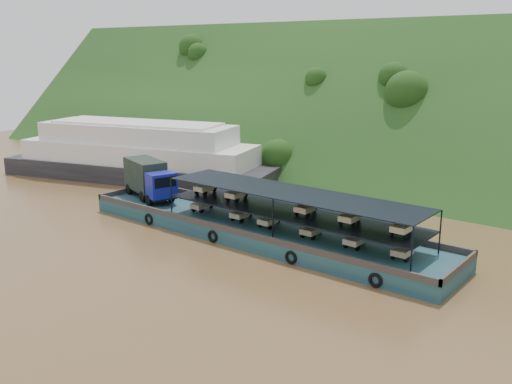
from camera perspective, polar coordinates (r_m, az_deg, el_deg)
The scene contains 4 objects.
ground at distance 49.13m, azimuth -0.35°, elevation -4.65°, with size 160.00×160.00×0.00m, color brown.
hillside at distance 79.50m, azimuth 16.13°, elevation 2.09°, with size 140.00×28.00×28.00m, color #193714.
cargo_barge at distance 50.16m, azimuth -1.39°, elevation -2.76°, with size 35.11×7.18×4.99m.
passenger_ferry at distance 72.64m, azimuth -11.69°, elevation 3.74°, with size 36.24×18.51×7.13m.
Camera 1 is at (29.14, -36.26, 15.81)m, focal length 40.00 mm.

